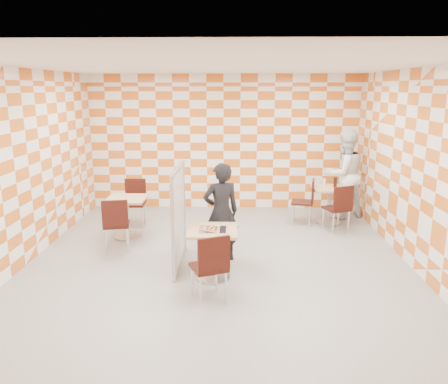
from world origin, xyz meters
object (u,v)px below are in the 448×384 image
(partition, at_px, (179,216))
(soda_bottle, at_px, (335,182))
(chair_empty_near, at_px, (116,221))
(sport_bottle, at_px, (324,182))
(chair_second_side, at_px, (307,198))
(man_white, at_px, (344,174))
(chair_empty_far, at_px, (135,198))
(empty_table, at_px, (127,211))
(main_table, at_px, (213,245))
(chair_second_front, at_px, (340,205))
(chair_main_front, at_px, (211,263))
(man_dark, at_px, (221,212))
(second_table, at_px, (330,199))

(partition, bearing_deg, soda_bottle, 38.19)
(chair_empty_near, relative_size, sport_bottle, 4.62)
(chair_second_side, distance_m, chair_empty_near, 3.80)
(chair_empty_near, height_order, man_white, man_white)
(chair_empty_far, height_order, partition, partition)
(empty_table, distance_m, man_white, 4.51)
(chair_second_side, height_order, sport_bottle, sport_bottle)
(chair_empty_near, bearing_deg, sport_bottle, 25.75)
(main_table, relative_size, man_white, 0.40)
(main_table, height_order, chair_empty_far, chair_empty_far)
(chair_second_front, bearing_deg, empty_table, -174.66)
(chair_main_front, bearing_deg, chair_second_side, 62.75)
(chair_empty_far, height_order, soda_bottle, soda_bottle)
(chair_empty_far, bearing_deg, man_white, 8.37)
(man_dark, bearing_deg, chair_empty_near, -28.01)
(man_white, height_order, soda_bottle, man_white)
(sport_bottle, bearing_deg, chair_second_front, -76.84)
(soda_bottle, bearing_deg, chair_main_front, -123.41)
(chair_main_front, xyz_separation_m, man_white, (2.58, 3.91, 0.39))
(chair_empty_near, xyz_separation_m, partition, (1.12, -0.51, 0.25))
(empty_table, xyz_separation_m, chair_empty_far, (-0.03, 0.78, 0.04))
(main_table, relative_size, second_table, 1.00)
(chair_empty_near, xyz_separation_m, man_dark, (1.76, -0.30, 0.25))
(sport_bottle, bearing_deg, chair_empty_far, -175.40)
(man_dark, bearing_deg, soda_bottle, -155.90)
(second_table, distance_m, chair_empty_far, 3.93)
(chair_main_front, relative_size, soda_bottle, 4.02)
(chair_empty_far, bearing_deg, man_dark, -45.43)
(partition, bearing_deg, chair_empty_near, 155.59)
(man_dark, bearing_deg, man_white, -154.03)
(main_table, xyz_separation_m, second_table, (2.23, 2.73, 0.00))
(chair_second_side, bearing_deg, partition, -137.17)
(second_table, bearing_deg, man_dark, -136.75)
(partition, bearing_deg, chair_empty_far, 119.51)
(chair_second_front, relative_size, chair_second_side, 1.00)
(man_white, bearing_deg, empty_table, -3.80)
(man_dark, bearing_deg, main_table, 64.03)
(empty_table, distance_m, chair_main_front, 3.01)
(partition, distance_m, man_dark, 0.68)
(main_table, xyz_separation_m, chair_empty_near, (-1.67, 1.02, 0.04))
(main_table, distance_m, empty_table, 2.42)
(man_white, distance_m, soda_bottle, 0.48)
(chair_main_front, distance_m, chair_second_side, 3.81)
(sport_bottle, bearing_deg, chair_empty_near, -154.25)
(chair_second_front, bearing_deg, second_table, 95.93)
(chair_empty_near, height_order, soda_bottle, soda_bottle)
(chair_main_front, distance_m, chair_empty_far, 3.70)
(chair_main_front, height_order, man_dark, man_dark)
(chair_main_front, bearing_deg, chair_second_front, 51.60)
(chair_main_front, bearing_deg, chair_empty_near, 133.82)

